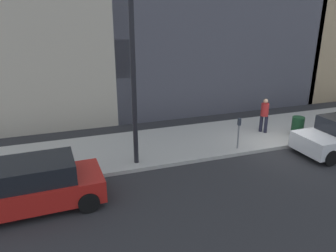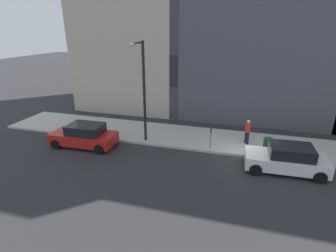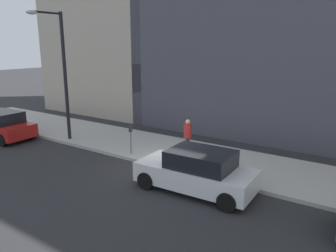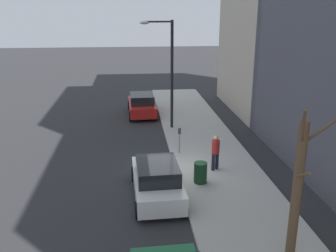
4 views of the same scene
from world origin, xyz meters
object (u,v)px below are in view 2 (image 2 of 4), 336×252
at_px(streetlamp, 142,85).
at_px(pedestrian_near_meter, 248,130).
at_px(parked_car_white, 287,159).
at_px(parking_meter, 211,136).
at_px(trash_bin, 268,145).
at_px(parked_car_red, 84,136).

distance_m(streetlamp, pedestrian_near_meter, 7.42).
relative_size(parked_car_white, parking_meter, 3.15).
bearing_deg(pedestrian_near_meter, trash_bin, 22.07).
distance_m(parked_car_white, trash_bin, 2.09).
relative_size(parking_meter, trash_bin, 1.50).
xyz_separation_m(parked_car_red, streetlamp, (1.48, -3.62, 3.28)).
height_order(parking_meter, trash_bin, parking_meter).
distance_m(parked_car_red, trash_bin, 11.69).
bearing_deg(parked_car_red, parked_car_white, -90.98).
distance_m(parking_meter, pedestrian_near_meter, 2.61).
height_order(parked_car_red, trash_bin, parked_car_red).
xyz_separation_m(parking_meter, streetlamp, (-0.17, 4.42, 3.04)).
bearing_deg(parked_car_red, streetlamp, -69.62).
relative_size(streetlamp, trash_bin, 7.22).
xyz_separation_m(parked_car_red, pedestrian_near_meter, (3.01, -10.26, 0.35)).
xyz_separation_m(parked_car_white, pedestrian_near_meter, (2.83, 2.07, 0.35)).
bearing_deg(pedestrian_near_meter, parked_car_red, -105.20).
height_order(parked_car_white, streetlamp, streetlamp).
relative_size(trash_bin, pedestrian_near_meter, 0.54).
distance_m(streetlamp, trash_bin, 8.61).
height_order(parked_car_white, parking_meter, parked_car_white).
xyz_separation_m(trash_bin, pedestrian_near_meter, (0.92, 1.24, 0.49)).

